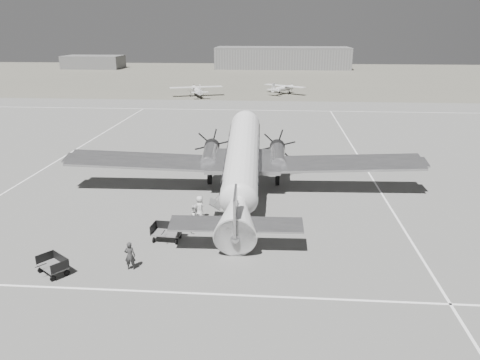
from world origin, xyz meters
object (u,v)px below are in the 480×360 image
Objects in this scene: light_plane_left at (197,91)px; ramp_agent at (196,218)px; baggage_cart_far at (53,266)px; passenger at (200,208)px; dc3_airliner at (242,165)px; baggage_cart_near at (167,232)px; light_plane_right at (284,89)px; ground_crew at (130,256)px; shed_secondary at (94,62)px; hangar_main at (282,58)px.

light_plane_left is 5.43× the size of ramp_agent.
passenger is at bearing 87.61° from baggage_cart_far.
dc3_airliner is at bearing -51.51° from passenger.
light_plane_left is 5.31× the size of baggage_cart_near.
baggage_cart_far is at bearing -133.46° from baggage_cart_near.
dc3_airliner is at bearing 66.63° from baggage_cart_near.
light_plane_right is at bearing -2.75° from light_plane_left.
passenger reaches higher than ground_crew.
ground_crew is (3.95, 0.86, 0.31)m from baggage_cart_far.
shed_secondary is at bearing 42.74° from ramp_agent.
shed_secondary is at bearing 106.90° from light_plane_left.
baggage_cart_near is at bearing 151.91° from ramp_agent.
ramp_agent reaches higher than baggage_cart_near.
shed_secondary is 128.36m from dc3_airliner.
passenger is (2.66, 7.22, 0.03)m from ground_crew.
baggage_cart_far is at bearing -105.72° from light_plane_left.
baggage_cart_far is (46.83, -127.69, -1.51)m from shed_secondary.
dc3_airliner is 8.94m from baggage_cart_near.
light_plane_right is 66.18m from ramp_agent.
ground_crew is (-1.16, -3.72, 0.27)m from baggage_cart_near.
passenger is (6.61, 8.08, 0.35)m from baggage_cart_far.
passenger is (10.12, -59.11, -0.21)m from light_plane_left.
shed_secondary is at bearing 4.61° from passenger.
ground_crew is 5.84m from ramp_agent.
baggage_cart_far is 4.06m from ground_crew.
light_plane_left is (-12.71, 54.97, -1.69)m from dc3_airliner.
baggage_cart_near is 1.13× the size of passenger.
passenger is at bearing -65.93° from shed_secondary.
light_plane_left is 5.99× the size of passenger.
light_plane_left is 59.97m from passenger.
ramp_agent is 2.06m from passenger.
light_plane_right reaches higher than ground_crew.
hangar_main is at bearing 86.26° from dc3_airliner.
dc3_airliner is 17.10× the size of passenger.
shed_secondary is 10.28× the size of baggage_cart_far.
ramp_agent is (-2.52, -6.19, -1.81)m from dc3_airliner.
shed_secondary is 0.63× the size of dc3_airliner.
passenger is (-6.36, -63.83, -0.11)m from light_plane_right.
light_plane_right is at bearing 13.54° from ramp_agent.
passenger is at bearing -61.13° from light_plane_right.
ground_crew is at bearing -102.29° from light_plane_left.
hangar_main is 67.63m from light_plane_left.
baggage_cart_near is at bearing 78.70° from baggage_cart_far.
baggage_cart_near is (-8.05, -128.12, -2.76)m from hangar_main.
shed_secondary is at bearing -72.93° from ground_crew.
hangar_main is at bearing 16.07° from ramp_agent.
shed_secondary reaches higher than ground_crew.
light_plane_left is 6.23× the size of ground_crew.
light_plane_left is 62.01m from ramp_agent.
dc3_airliner is 12.66m from ground_crew.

